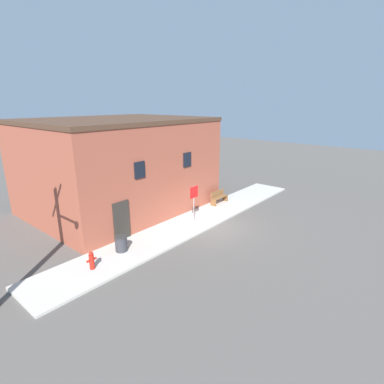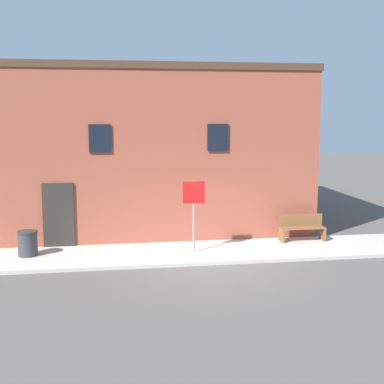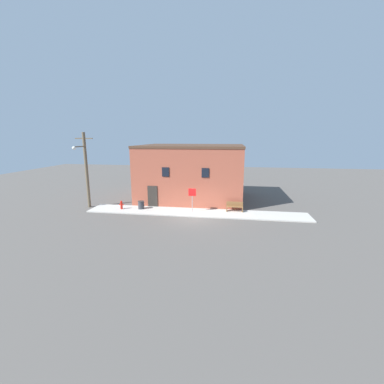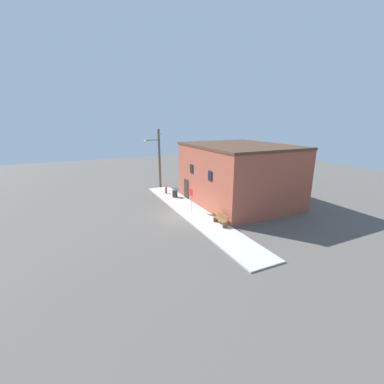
{
  "view_description": "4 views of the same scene",
  "coord_description": "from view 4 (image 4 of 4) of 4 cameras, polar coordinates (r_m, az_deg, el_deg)",
  "views": [
    {
      "loc": [
        -13.35,
        -9.54,
        7.1
      ],
      "look_at": [
        -0.37,
        1.33,
        2.0
      ],
      "focal_mm": 28.0,
      "sensor_mm": 36.0,
      "label": 1
    },
    {
      "loc": [
        -3.0,
        -14.93,
        4.46
      ],
      "look_at": [
        -0.37,
        1.33,
        2.0
      ],
      "focal_mm": 50.0,
      "sensor_mm": 36.0,
      "label": 2
    },
    {
      "loc": [
        3.15,
        -21.48,
        6.98
      ],
      "look_at": [
        -0.37,
        1.33,
        2.0
      ],
      "focal_mm": 24.0,
      "sensor_mm": 36.0,
      "label": 3
    },
    {
      "loc": [
        20.42,
        -8.58,
        8.47
      ],
      "look_at": [
        -0.37,
        1.33,
        2.0
      ],
      "focal_mm": 24.0,
      "sensor_mm": 36.0,
      "label": 4
    }
  ],
  "objects": [
    {
      "name": "ground_plane",
      "position": [
        23.71,
        -2.52,
        -5.25
      ],
      "size": [
        80.0,
        80.0,
        0.0
      ],
      "primitive_type": "plane",
      "color": "#56514C"
    },
    {
      "name": "sidewalk",
      "position": [
        24.21,
        0.38,
        -4.66
      ],
      "size": [
        20.5,
        2.66,
        0.1
      ],
      "color": "#BCB7AD",
      "rests_on": "ground"
    },
    {
      "name": "brick_building",
      "position": [
        27.27,
        10.22,
        3.98
      ],
      "size": [
        11.21,
        8.99,
        6.1
      ],
      "color": "#9E4C38",
      "rests_on": "ground"
    },
    {
      "name": "fire_hydrant",
      "position": [
        30.44,
        -5.79,
        0.47
      ],
      "size": [
        0.46,
        0.22,
        0.83
      ],
      "color": "red",
      "rests_on": "sidewalk"
    },
    {
      "name": "stop_sign",
      "position": [
        23.93,
        -0.22,
        -0.78
      ],
      "size": [
        0.69,
        0.06,
        2.25
      ],
      "color": "gray",
      "rests_on": "sidewalk"
    },
    {
      "name": "bench",
      "position": [
        21.47,
        6.45,
        -6.06
      ],
      "size": [
        1.54,
        0.44,
        0.9
      ],
      "color": "brown",
      "rests_on": "sidewalk"
    },
    {
      "name": "trash_bin",
      "position": [
        28.9,
        -3.83,
        -0.37
      ],
      "size": [
        0.61,
        0.61,
        0.77
      ],
      "color": "#333338",
      "rests_on": "sidewalk"
    },
    {
      "name": "utility_pole",
      "position": [
        33.29,
        -7.43,
        7.77
      ],
      "size": [
        1.8,
        2.03,
        7.42
      ],
      "color": "brown",
      "rests_on": "ground"
    }
  ]
}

